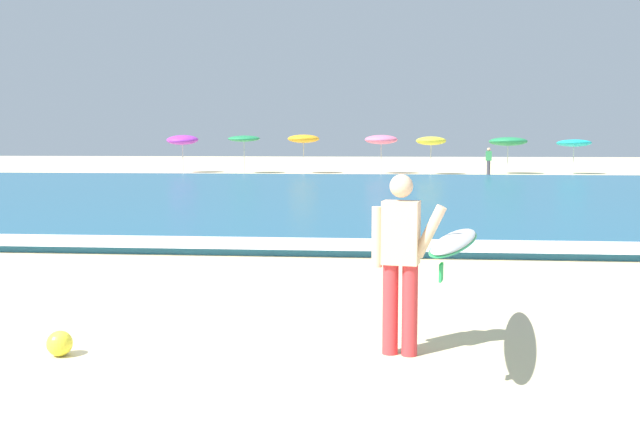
{
  "coord_description": "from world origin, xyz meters",
  "views": [
    {
      "loc": [
        3.3,
        -7.21,
        2.06
      ],
      "look_at": [
        2.42,
        2.22,
        1.1
      ],
      "focal_mm": 41.35,
      "sensor_mm": 36.0,
      "label": 1
    }
  ],
  "objects_px": {
    "beach_umbrella_6": "(574,143)",
    "beach_umbrella_5": "(508,142)",
    "beach_umbrella_1": "(244,139)",
    "beach_ball": "(60,343)",
    "beachgoer_near_row_left": "(489,161)",
    "surfer_with_board": "(429,249)",
    "beach_umbrella_0": "(182,140)",
    "beach_umbrella_3": "(381,140)",
    "beach_umbrella_4": "(431,141)",
    "beach_umbrella_2": "(304,139)"
  },
  "relations": [
    {
      "from": "beach_umbrella_4",
      "to": "beach_umbrella_5",
      "type": "xyz_separation_m",
      "value": [
        4.59,
        1.16,
        -0.04
      ]
    },
    {
      "from": "beach_umbrella_1",
      "to": "beach_umbrella_3",
      "type": "distance_m",
      "value": 8.27
    },
    {
      "from": "beach_umbrella_6",
      "to": "beach_umbrella_5",
      "type": "bearing_deg",
      "value": -179.63
    },
    {
      "from": "beach_umbrella_1",
      "to": "beachgoer_near_row_left",
      "type": "relative_size",
      "value": 1.47
    },
    {
      "from": "beachgoer_near_row_left",
      "to": "beach_umbrella_4",
      "type": "bearing_deg",
      "value": 167.52
    },
    {
      "from": "beach_umbrella_6",
      "to": "beach_umbrella_2",
      "type": "bearing_deg",
      "value": -178.34
    },
    {
      "from": "beach_umbrella_2",
      "to": "beach_umbrella_5",
      "type": "distance_m",
      "value": 12.17
    },
    {
      "from": "beach_umbrella_2",
      "to": "beach_umbrella_4",
      "type": "bearing_deg",
      "value": -5.44
    },
    {
      "from": "surfer_with_board",
      "to": "beachgoer_near_row_left",
      "type": "distance_m",
      "value": 36.3
    },
    {
      "from": "beach_umbrella_3",
      "to": "beach_umbrella_6",
      "type": "height_order",
      "value": "beach_umbrella_3"
    },
    {
      "from": "beach_umbrella_0",
      "to": "beach_umbrella_2",
      "type": "distance_m",
      "value": 7.52
    },
    {
      "from": "beach_umbrella_3",
      "to": "beach_umbrella_5",
      "type": "xyz_separation_m",
      "value": [
        7.5,
        0.41,
        -0.11
      ]
    },
    {
      "from": "beach_umbrella_3",
      "to": "beach_ball",
      "type": "xyz_separation_m",
      "value": [
        -2.65,
        -37.67,
        -1.91
      ]
    },
    {
      "from": "beachgoer_near_row_left",
      "to": "beach_umbrella_0",
      "type": "bearing_deg",
      "value": 174.9
    },
    {
      "from": "surfer_with_board",
      "to": "beach_umbrella_5",
      "type": "distance_m",
      "value": 38.38
    },
    {
      "from": "beach_umbrella_4",
      "to": "beach_umbrella_6",
      "type": "height_order",
      "value": "beach_umbrella_4"
    },
    {
      "from": "beach_umbrella_0",
      "to": "beach_ball",
      "type": "height_order",
      "value": "beach_umbrella_0"
    },
    {
      "from": "beach_umbrella_5",
      "to": "beach_ball",
      "type": "bearing_deg",
      "value": -104.92
    },
    {
      "from": "beachgoer_near_row_left",
      "to": "beach_ball",
      "type": "distance_m",
      "value": 37.27
    },
    {
      "from": "beachgoer_near_row_left",
      "to": "surfer_with_board",
      "type": "bearing_deg",
      "value": -98.41
    },
    {
      "from": "beach_umbrella_0",
      "to": "beach_umbrella_6",
      "type": "height_order",
      "value": "beach_umbrella_0"
    },
    {
      "from": "beach_umbrella_6",
      "to": "beachgoer_near_row_left",
      "type": "bearing_deg",
      "value": -159.84
    },
    {
      "from": "beach_umbrella_1",
      "to": "beach_umbrella_6",
      "type": "bearing_deg",
      "value": 1.79
    },
    {
      "from": "beach_umbrella_1",
      "to": "beach_ball",
      "type": "relative_size",
      "value": 9.49
    },
    {
      "from": "beach_umbrella_0",
      "to": "beach_ball",
      "type": "xyz_separation_m",
      "value": [
        9.53,
        -37.85,
        -1.89
      ]
    },
    {
      "from": "beach_umbrella_4",
      "to": "beach_umbrella_1",
      "type": "bearing_deg",
      "value": 177.07
    },
    {
      "from": "beach_umbrella_4",
      "to": "beach_umbrella_6",
      "type": "xyz_separation_m",
      "value": [
        8.41,
        1.18,
        -0.13
      ]
    },
    {
      "from": "beach_umbrella_0",
      "to": "beach_umbrella_4",
      "type": "relative_size",
      "value": 1.07
    },
    {
      "from": "beach_umbrella_0",
      "to": "beachgoer_near_row_left",
      "type": "distance_m",
      "value": 18.43
    },
    {
      "from": "surfer_with_board",
      "to": "beach_ball",
      "type": "relative_size",
      "value": 11.54
    },
    {
      "from": "beach_umbrella_4",
      "to": "beach_umbrella_0",
      "type": "bearing_deg",
      "value": 176.51
    },
    {
      "from": "beach_umbrella_2",
      "to": "beach_umbrella_6",
      "type": "relative_size",
      "value": 1.12
    },
    {
      "from": "beach_umbrella_3",
      "to": "beach_umbrella_2",
      "type": "bearing_deg",
      "value": -179.68
    },
    {
      "from": "beach_umbrella_6",
      "to": "beach_umbrella_1",
      "type": "bearing_deg",
      "value": -178.21
    },
    {
      "from": "beach_umbrella_3",
      "to": "beach_ball",
      "type": "height_order",
      "value": "beach_umbrella_3"
    },
    {
      "from": "surfer_with_board",
      "to": "beach_umbrella_5",
      "type": "relative_size",
      "value": 1.24
    },
    {
      "from": "beachgoer_near_row_left",
      "to": "beach_umbrella_2",
      "type": "bearing_deg",
      "value": 172.43
    },
    {
      "from": "beach_umbrella_2",
      "to": "beach_umbrella_3",
      "type": "relative_size",
      "value": 1.0
    },
    {
      "from": "surfer_with_board",
      "to": "beach_ball",
      "type": "xyz_separation_m",
      "value": [
        -3.48,
        -0.3,
        -0.91
      ]
    },
    {
      "from": "beach_umbrella_0",
      "to": "beach_umbrella_4",
      "type": "bearing_deg",
      "value": -3.49
    },
    {
      "from": "beach_umbrella_4",
      "to": "beachgoer_near_row_left",
      "type": "height_order",
      "value": "beach_umbrella_4"
    },
    {
      "from": "beach_umbrella_2",
      "to": "beach_umbrella_4",
      "type": "xyz_separation_m",
      "value": [
        7.57,
        -0.72,
        -0.12
      ]
    },
    {
      "from": "beach_umbrella_2",
      "to": "beach_umbrella_3",
      "type": "bearing_deg",
      "value": 0.32
    },
    {
      "from": "beachgoer_near_row_left",
      "to": "beach_umbrella_6",
      "type": "bearing_deg",
      "value": 20.16
    },
    {
      "from": "surfer_with_board",
      "to": "beach_umbrella_0",
      "type": "bearing_deg",
      "value": 109.11
    },
    {
      "from": "surfer_with_board",
      "to": "beachgoer_near_row_left",
      "type": "relative_size",
      "value": 1.79
    },
    {
      "from": "beach_umbrella_1",
      "to": "beachgoer_near_row_left",
      "type": "bearing_deg",
      "value": -5.1
    },
    {
      "from": "beach_umbrella_2",
      "to": "beach_umbrella_3",
      "type": "distance_m",
      "value": 4.67
    },
    {
      "from": "surfer_with_board",
      "to": "beach_umbrella_5",
      "type": "height_order",
      "value": "beach_umbrella_5"
    },
    {
      "from": "beach_umbrella_2",
      "to": "beach_umbrella_3",
      "type": "xyz_separation_m",
      "value": [
        4.66,
        0.03,
        -0.05
      ]
    }
  ]
}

